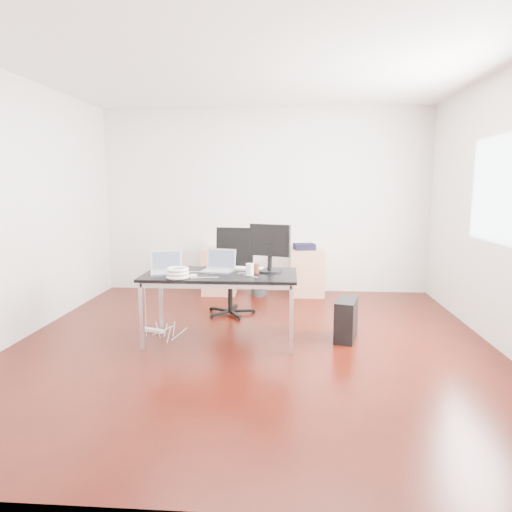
# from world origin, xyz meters

# --- Properties ---
(room_shell) EXTENTS (5.00, 5.00, 5.00)m
(room_shell) POSITION_xyz_m (0.04, 0.00, 1.40)
(room_shell) COLOR #320A05
(room_shell) RESTS_ON ground
(desk) EXTENTS (1.60, 0.80, 0.73)m
(desk) POSITION_xyz_m (-0.34, 0.11, 0.68)
(desk) COLOR black
(desk) RESTS_ON ground
(office_chair) EXTENTS (0.53, 0.55, 1.08)m
(office_chair) POSITION_xyz_m (-0.36, 1.18, 0.61)
(office_chair) COLOR black
(office_chair) RESTS_ON ground
(filing_cabinet_left) EXTENTS (0.50, 0.50, 0.70)m
(filing_cabinet_left) POSITION_xyz_m (-0.67, 2.23, 0.35)
(filing_cabinet_left) COLOR tan
(filing_cabinet_left) RESTS_ON ground
(filing_cabinet_right) EXTENTS (0.50, 0.50, 0.70)m
(filing_cabinet_right) POSITION_xyz_m (0.66, 2.23, 0.35)
(filing_cabinet_right) COLOR tan
(filing_cabinet_right) RESTS_ON ground
(pc_tower) EXTENTS (0.31, 0.49, 0.44)m
(pc_tower) POSITION_xyz_m (1.00, 0.23, 0.22)
(pc_tower) COLOR black
(pc_tower) RESTS_ON ground
(wastebasket) EXTENTS (0.29, 0.29, 0.28)m
(wastebasket) POSITION_xyz_m (-0.07, 2.12, 0.14)
(wastebasket) COLOR black
(wastebasket) RESTS_ON ground
(power_strip) EXTENTS (0.30, 0.15, 0.04)m
(power_strip) POSITION_xyz_m (-1.17, 0.32, 0.02)
(power_strip) COLOR white
(power_strip) RESTS_ON ground
(laptop_left) EXTENTS (0.39, 0.34, 0.23)m
(laptop_left) POSITION_xyz_m (-0.92, 0.08, 0.79)
(laptop_left) COLOR silver
(laptop_left) RESTS_ON desk
(laptop_right) EXTENTS (0.37, 0.31, 0.23)m
(laptop_right) POSITION_xyz_m (-0.38, 0.23, 0.79)
(laptop_right) COLOR silver
(laptop_right) RESTS_ON desk
(monitor) EXTENTS (0.44, 0.26, 0.51)m
(monitor) POSITION_xyz_m (0.17, 0.24, 1.01)
(monitor) COLOR black
(monitor) RESTS_ON desk
(keyboard) EXTENTS (0.46, 0.20, 0.02)m
(keyboard) POSITION_xyz_m (-0.12, 0.35, 0.74)
(keyboard) COLOR white
(keyboard) RESTS_ON desk
(cup_white) EXTENTS (0.10, 0.10, 0.12)m
(cup_white) POSITION_xyz_m (-0.03, 0.04, 0.79)
(cup_white) COLOR white
(cup_white) RESTS_ON desk
(cup_brown) EXTENTS (0.09, 0.09, 0.10)m
(cup_brown) POSITION_xyz_m (0.03, 0.14, 0.78)
(cup_brown) COLOR #58331E
(cup_brown) RESTS_ON desk
(cable_coil) EXTENTS (0.24, 0.24, 0.11)m
(cable_coil) POSITION_xyz_m (-0.73, -0.17, 0.78)
(cable_coil) COLOR white
(cable_coil) RESTS_ON desk
(power_adapter) EXTENTS (0.08, 0.08, 0.03)m
(power_adapter) POSITION_xyz_m (-0.58, -0.13, 0.74)
(power_adapter) COLOR white
(power_adapter) RESTS_ON desk
(speaker) EXTENTS (0.10, 0.09, 0.18)m
(speaker) POSITION_xyz_m (-0.58, 2.15, 0.79)
(speaker) COLOR #9E9E9E
(speaker) RESTS_ON filing_cabinet_left
(navy_garment) EXTENTS (0.34, 0.29, 0.09)m
(navy_garment) POSITION_xyz_m (0.60, 2.17, 0.74)
(navy_garment) COLOR black
(navy_garment) RESTS_ON filing_cabinet_right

